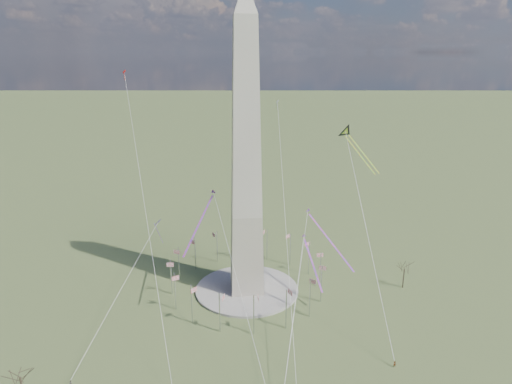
{
  "coord_description": "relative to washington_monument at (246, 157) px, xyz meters",
  "views": [
    {
      "loc": [
        -10.66,
        -142.77,
        80.16
      ],
      "look_at": [
        3.19,
        0.0,
        36.14
      ],
      "focal_mm": 32.0,
      "sensor_mm": 36.0,
      "label": 1
    }
  ],
  "objects": [
    {
      "name": "washington_monument",
      "position": [
        0.0,
        0.0,
        0.0
      ],
      "size": [
        15.56,
        15.56,
        100.0
      ],
      "color": "#A7A28B",
      "rests_on": "plaza"
    },
    {
      "name": "tree_near",
      "position": [
        55.36,
        -3.32,
        -40.03
      ],
      "size": [
        6.35,
        6.35,
        11.12
      ],
      "color": "#423928",
      "rests_on": "ground"
    },
    {
      "name": "kite_diamond_purple",
      "position": [
        -30.12,
        6.66,
        -24.83
      ],
      "size": [
        2.56,
        3.22,
        9.4
      ],
      "rotation": [
        0.0,
        0.0,
        2.25
      ],
      "color": "navy",
      "rests_on": "ground"
    },
    {
      "name": "tree_far",
      "position": [
        -56.36,
        -50.12,
        -38.84
      ],
      "size": [
        7.31,
        7.31,
        12.79
      ],
      "color": "#423928",
      "rests_on": "ground"
    },
    {
      "name": "person_east",
      "position": [
        35.9,
        -44.49,
        -47.01
      ],
      "size": [
        0.71,
        0.48,
        1.89
      ],
      "primitive_type": "imported",
      "rotation": [
        0.0,
        0.0,
        3.1
      ],
      "color": "gray",
      "rests_on": "ground"
    },
    {
      "name": "ground",
      "position": [
        0.0,
        0.0,
        -47.95
      ],
      "size": [
        2000.0,
        2000.0,
        0.0
      ],
      "primitive_type": "plane",
      "color": "#47572B",
      "rests_on": "ground"
    },
    {
      "name": "flagpole_ring",
      "position": [
        -0.0,
        -0.0,
        -40.68
      ],
      "size": [
        54.4,
        54.4,
        13.0
      ],
      "color": "silver",
      "rests_on": "ground"
    },
    {
      "name": "person_west",
      "position": [
        -47.79,
        -43.63,
        -47.16
      ],
      "size": [
        0.81,
        0.65,
        1.59
      ],
      "primitive_type": "imported",
      "rotation": [
        0.0,
        0.0,
        3.2
      ],
      "color": "gray",
      "rests_on": "ground"
    },
    {
      "name": "kite_small_red",
      "position": [
        -43.6,
        41.88,
        24.71
      ],
      "size": [
        1.55,
        1.34,
        3.96
      ],
      "rotation": [
        0.0,
        0.0,
        3.23
      ],
      "color": "red",
      "rests_on": "ground"
    },
    {
      "name": "kite_streamer_left",
      "position": [
        22.92,
        -13.79,
        -21.08
      ],
      "size": [
        11.94,
        18.6,
        14.41
      ],
      "rotation": [
        0.0,
        0.0,
        3.69
      ],
      "color": "#EF2549",
      "rests_on": "ground"
    },
    {
      "name": "plaza",
      "position": [
        0.0,
        0.0,
        -47.55
      ],
      "size": [
        36.0,
        36.0,
        0.8
      ],
      "primitive_type": "cylinder",
      "color": "#9E9790",
      "rests_on": "ground"
    },
    {
      "name": "kite_small_white",
      "position": [
        16.96,
        48.99,
        12.08
      ],
      "size": [
        1.17,
        1.83,
        4.04
      ],
      "rotation": [
        0.0,
        0.0,
        2.65
      ],
      "color": "silver",
      "rests_on": "ground"
    },
    {
      "name": "kite_streamer_mid",
      "position": [
        -14.13,
        -4.52,
        -17.16
      ],
      "size": [
        10.87,
        20.5,
        15.22
      ],
      "rotation": [
        0.0,
        0.0,
        2.69
      ],
      "color": "#EF2549",
      "rests_on": "ground"
    },
    {
      "name": "kite_streamer_right",
      "position": [
        21.52,
        -2.87,
        -34.32
      ],
      "size": [
        4.0,
        19.09,
        13.15
      ],
      "rotation": [
        0.0,
        0.0,
        3.29
      ],
      "color": "#EF2549",
      "rests_on": "ground"
    },
    {
      "name": "kite_delta_black",
      "position": [
        33.93,
        2.98,
        6.21
      ],
      "size": [
        11.29,
        16.72,
        13.95
      ],
      "rotation": [
        0.0,
        0.0,
        3.61
      ],
      "color": "black",
      "rests_on": "ground"
    }
  ]
}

